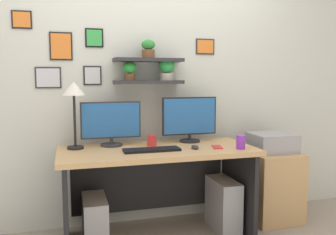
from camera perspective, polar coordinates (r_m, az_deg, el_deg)
name	(u,v)px	position (r m, az deg, el deg)	size (l,w,h in m)	color
back_wall_assembly	(145,73)	(3.28, -3.61, 6.96)	(4.40, 0.24, 2.70)	silver
desk	(156,172)	(3.01, -1.87, -8.66)	(1.57, 0.68, 0.75)	tan
monitor_left	(111,123)	(3.03, -8.98, -0.86)	(0.50, 0.18, 0.37)	#2D2D33
monitor_right	(189,119)	(3.19, 3.40, -0.19)	(0.49, 0.18, 0.40)	black
keyboard	(152,150)	(2.81, -2.58, -5.10)	(0.44, 0.14, 0.02)	black
computer_mouse	(195,147)	(2.90, 4.27, -4.66)	(0.06, 0.09, 0.03)	#2D2D33
desk_lamp	(74,95)	(2.94, -14.61, 3.46)	(0.18, 0.18, 0.54)	black
cell_phone	(217,147)	(2.97, 7.77, -4.64)	(0.07, 0.14, 0.01)	red
coffee_mug	(152,140)	(3.02, -2.57, -3.62)	(0.08, 0.08, 0.09)	red
water_cup	(241,142)	(2.94, 11.39, -3.82)	(0.07, 0.07, 0.11)	purple
drawer_cabinet	(270,185)	(3.56, 15.85, -10.21)	(0.44, 0.50, 0.63)	tan
printer	(272,143)	(3.47, 16.05, -3.83)	(0.38, 0.34, 0.17)	#9E9EA3
computer_tower_left	(95,222)	(3.00, -11.47, -15.80)	(0.18, 0.40, 0.39)	#99999E
computer_tower_right	(223,205)	(3.25, 8.67, -13.44)	(0.18, 0.40, 0.44)	#99999E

